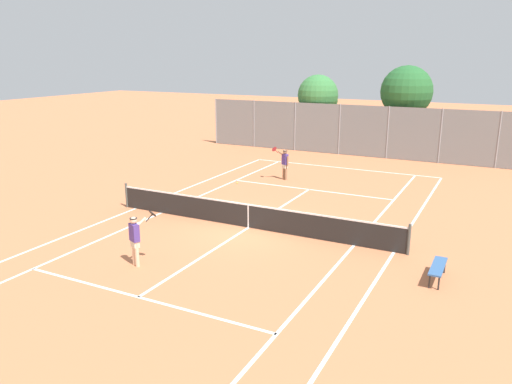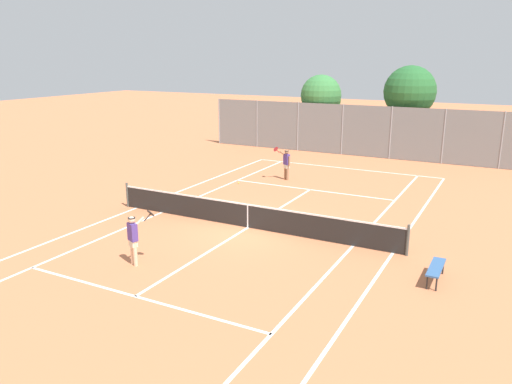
{
  "view_description": "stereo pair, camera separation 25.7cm",
  "coord_description": "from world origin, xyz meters",
  "px_view_note": "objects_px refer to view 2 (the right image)",
  "views": [
    {
      "loc": [
        8.45,
        -15.93,
        6.31
      ],
      "look_at": [
        -0.44,
        1.5,
        1.0
      ],
      "focal_mm": 35.0,
      "sensor_mm": 36.0,
      "label": 1
    },
    {
      "loc": [
        8.68,
        -15.81,
        6.31
      ],
      "look_at": [
        -0.44,
        1.5,
        1.0
      ],
      "focal_mm": 35.0,
      "sensor_mm": 36.0,
      "label": 2
    }
  ],
  "objects_px": {
    "player_far_left": "(286,163)",
    "tree_behind_left": "(322,96)",
    "tree_behind_right": "(410,93)",
    "courtside_bench": "(436,268)",
    "loose_tennis_ball_1": "(239,183)",
    "player_near_side": "(133,237)",
    "tennis_net": "(248,215)"
  },
  "relations": [
    {
      "from": "tennis_net",
      "to": "courtside_bench",
      "type": "bearing_deg",
      "value": -12.7
    },
    {
      "from": "loose_tennis_ball_1",
      "to": "tree_behind_left",
      "type": "distance_m",
      "value": 12.24
    },
    {
      "from": "player_far_left",
      "to": "tree_behind_right",
      "type": "distance_m",
      "value": 11.32
    },
    {
      "from": "tennis_net",
      "to": "tree_behind_left",
      "type": "distance_m",
      "value": 18.17
    },
    {
      "from": "player_near_side",
      "to": "player_far_left",
      "type": "distance_m",
      "value": 12.47
    },
    {
      "from": "tree_behind_left",
      "to": "tree_behind_right",
      "type": "height_order",
      "value": "tree_behind_right"
    },
    {
      "from": "player_far_left",
      "to": "courtside_bench",
      "type": "distance_m",
      "value": 12.95
    },
    {
      "from": "courtside_bench",
      "to": "player_near_side",
      "type": "bearing_deg",
      "value": -159.75
    },
    {
      "from": "player_far_left",
      "to": "loose_tennis_ball_1",
      "type": "xyz_separation_m",
      "value": [
        -1.83,
        -1.9,
        -0.89
      ]
    },
    {
      "from": "tree_behind_left",
      "to": "player_far_left",
      "type": "bearing_deg",
      "value": -79.94
    },
    {
      "from": "tennis_net",
      "to": "loose_tennis_ball_1",
      "type": "height_order",
      "value": "tennis_net"
    },
    {
      "from": "tree_behind_right",
      "to": "loose_tennis_ball_1",
      "type": "bearing_deg",
      "value": -116.42
    },
    {
      "from": "tree_behind_left",
      "to": "tennis_net",
      "type": "bearing_deg",
      "value": -78.26
    },
    {
      "from": "player_far_left",
      "to": "loose_tennis_ball_1",
      "type": "distance_m",
      "value": 2.78
    },
    {
      "from": "player_far_left",
      "to": "tree_behind_left",
      "type": "height_order",
      "value": "tree_behind_left"
    },
    {
      "from": "loose_tennis_ball_1",
      "to": "tree_behind_right",
      "type": "height_order",
      "value": "tree_behind_right"
    },
    {
      "from": "player_far_left",
      "to": "tree_behind_left",
      "type": "relative_size",
      "value": 0.35
    },
    {
      "from": "tennis_net",
      "to": "tree_behind_right",
      "type": "xyz_separation_m",
      "value": [
        2.22,
        17.8,
        3.53
      ]
    },
    {
      "from": "player_far_left",
      "to": "tree_behind_right",
      "type": "xyz_separation_m",
      "value": [
        4.12,
        10.08,
        3.11
      ]
    },
    {
      "from": "player_near_side",
      "to": "loose_tennis_ball_1",
      "type": "height_order",
      "value": "player_near_side"
    },
    {
      "from": "tennis_net",
      "to": "loose_tennis_ball_1",
      "type": "xyz_separation_m",
      "value": [
        -3.73,
        5.82,
        -0.48
      ]
    },
    {
      "from": "tennis_net",
      "to": "player_near_side",
      "type": "distance_m",
      "value": 4.97
    },
    {
      "from": "player_far_left",
      "to": "loose_tennis_ball_1",
      "type": "relative_size",
      "value": 26.88
    },
    {
      "from": "courtside_bench",
      "to": "tree_behind_left",
      "type": "bearing_deg",
      "value": 119.28
    },
    {
      "from": "tree_behind_left",
      "to": "tree_behind_right",
      "type": "relative_size",
      "value": 0.89
    },
    {
      "from": "player_near_side",
      "to": "player_far_left",
      "type": "height_order",
      "value": "same"
    },
    {
      "from": "courtside_bench",
      "to": "tree_behind_left",
      "type": "relative_size",
      "value": 0.29
    },
    {
      "from": "tree_behind_left",
      "to": "tree_behind_right",
      "type": "bearing_deg",
      "value": 2.69
    },
    {
      "from": "player_far_left",
      "to": "courtside_bench",
      "type": "xyz_separation_m",
      "value": [
        8.98,
        -9.31,
        -0.52
      ]
    },
    {
      "from": "player_near_side",
      "to": "tree_behind_right",
      "type": "relative_size",
      "value": 0.31
    },
    {
      "from": "tree_behind_right",
      "to": "tennis_net",
      "type": "bearing_deg",
      "value": -97.1
    },
    {
      "from": "tree_behind_left",
      "to": "player_near_side",
      "type": "bearing_deg",
      "value": -84.36
    }
  ]
}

